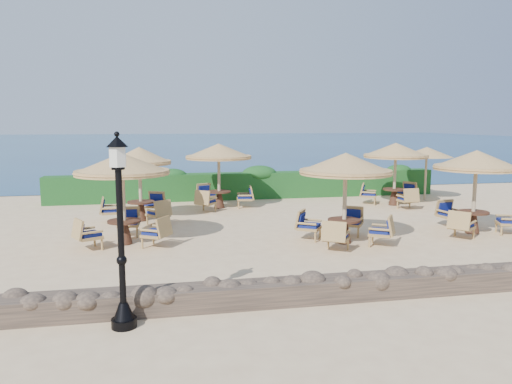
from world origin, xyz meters
The scene contains 12 objects.
ground centered at (0.00, 0.00, 0.00)m, with size 120.00×120.00×0.00m, color beige.
sea centered at (0.00, 70.00, 0.00)m, with size 160.00×160.00×0.00m, color navy.
hedge centered at (0.00, 7.20, 0.60)m, with size 18.00×0.90×1.20m, color #15421A.
stone_wall centered at (0.00, -6.20, 0.22)m, with size 15.00×0.65×0.44m, color brown.
lamp_post centered at (-4.80, -6.80, 1.55)m, with size 0.44×0.44×3.31m.
extra_parasol centered at (7.80, 5.20, 2.17)m, with size 2.30×2.30×2.41m.
cafe_set_0 centered at (-5.14, -0.68, 1.89)m, with size 2.77×2.78×2.65m.
cafe_set_1 centered at (1.18, -1.79, 1.80)m, with size 2.73×2.73×2.65m.
cafe_set_2 centered at (5.69, -1.38, 1.87)m, with size 2.74×2.74×2.65m.
cafe_set_3 centered at (-4.76, 2.77, 1.76)m, with size 2.55×2.77×2.65m.
cafe_set_4 centered at (-1.68, 4.88, 1.89)m, with size 2.79×2.78×2.65m.
cafe_set_5 centered at (5.73, 4.11, 1.89)m, with size 2.77×2.77×2.65m.
Camera 1 is at (-4.17, -15.34, 3.55)m, focal length 35.00 mm.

